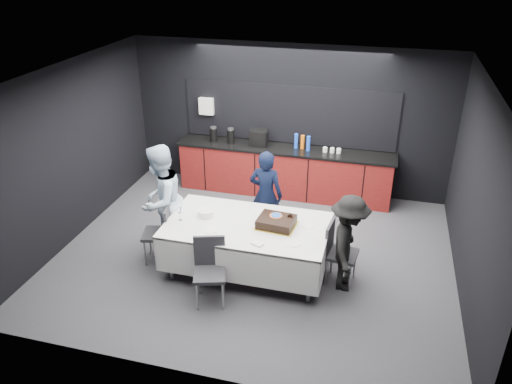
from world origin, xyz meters
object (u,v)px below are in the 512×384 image
(chair_near, at_px, (210,265))
(person_center, at_px, (266,195))
(cake_assembly, at_px, (276,222))
(person_left, at_px, (161,201))
(plate_stack, at_px, (206,213))
(chair_left, at_px, (162,229))
(person_right, at_px, (348,244))
(champagne_flute, at_px, (179,211))
(chair_right, at_px, (337,248))
(party_table, at_px, (247,232))

(chair_near, xyz_separation_m, person_center, (0.33, 1.77, 0.22))
(cake_assembly, relative_size, person_left, 0.33)
(chair_near, distance_m, person_center, 1.82)
(cake_assembly, relative_size, plate_stack, 2.53)
(cake_assembly, xyz_separation_m, person_center, (-0.38, 0.95, -0.09))
(chair_left, height_order, person_center, person_center)
(cake_assembly, relative_size, person_center, 0.38)
(person_left, bearing_deg, person_center, 127.36)
(person_left, relative_size, person_right, 1.24)
(chair_near, xyz_separation_m, person_left, (-1.11, 0.95, 0.34))
(champagne_flute, distance_m, chair_right, 2.30)
(chair_near, bearing_deg, person_center, 79.31)
(party_table, relative_size, person_center, 1.54)
(chair_right, height_order, person_right, person_right)
(chair_right, bearing_deg, plate_stack, -179.74)
(party_table, height_order, person_center, person_center)
(plate_stack, bearing_deg, chair_left, -167.68)
(person_left, bearing_deg, chair_left, 29.73)
(chair_near, bearing_deg, chair_left, 145.33)
(party_table, relative_size, chair_left, 2.51)
(plate_stack, relative_size, person_center, 0.15)
(chair_left, xyz_separation_m, chair_right, (2.59, 0.15, 0.00))
(chair_near, distance_m, person_right, 1.90)
(party_table, distance_m, chair_near, 0.83)
(chair_left, distance_m, person_center, 1.73)
(champagne_flute, bearing_deg, chair_right, 5.54)
(chair_left, xyz_separation_m, person_center, (1.34, 1.08, 0.22))
(plate_stack, height_order, chair_right, chair_right)
(plate_stack, xyz_separation_m, chair_left, (-0.66, -0.14, -0.30))
(plate_stack, distance_m, champagne_flute, 0.40)
(party_table, bearing_deg, chair_right, 3.60)
(champagne_flute, distance_m, person_right, 2.42)
(party_table, distance_m, plate_stack, 0.68)
(party_table, bearing_deg, chair_left, -176.85)
(plate_stack, relative_size, chair_right, 0.25)
(party_table, relative_size, person_right, 1.63)
(chair_right, distance_m, person_right, 0.26)
(champagne_flute, relative_size, chair_near, 0.24)
(person_center, bearing_deg, champagne_flute, 53.24)
(chair_left, xyz_separation_m, person_right, (2.75, 0.04, 0.18))
(person_left, bearing_deg, cake_assembly, 93.71)
(chair_left, distance_m, chair_near, 1.22)
(plate_stack, distance_m, chair_left, 0.74)
(plate_stack, relative_size, champagne_flute, 1.02)
(party_table, relative_size, chair_near, 2.51)
(chair_left, bearing_deg, cake_assembly, 4.24)
(party_table, relative_size, plate_stack, 10.13)
(chair_right, bearing_deg, person_right, -37.31)
(chair_right, distance_m, person_left, 2.72)
(party_table, distance_m, chair_right, 1.29)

